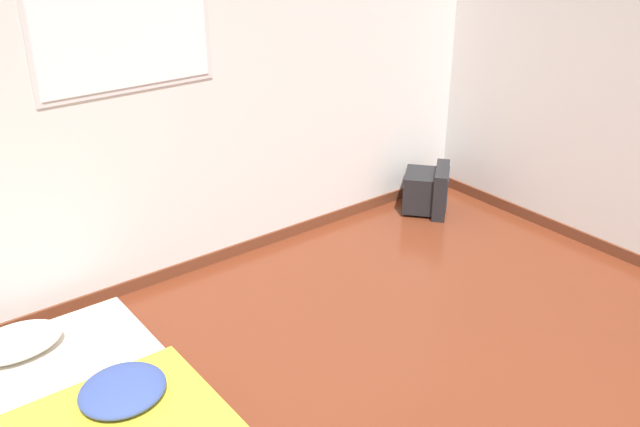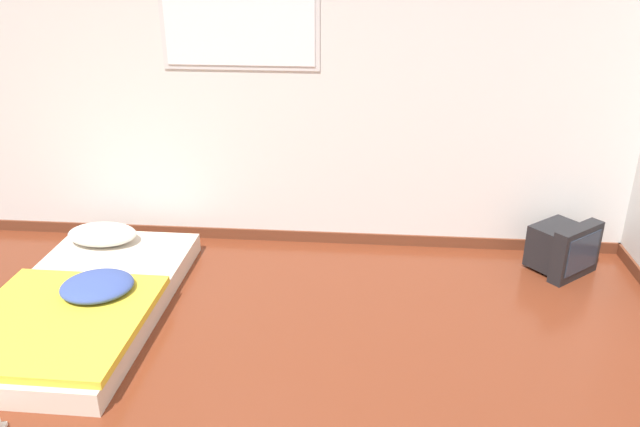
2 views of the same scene
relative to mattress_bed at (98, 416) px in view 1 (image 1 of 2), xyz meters
The scene contains 3 objects.
wall_back 1.96m from the mattress_bed, 51.30° to the left, with size 8.02×0.08×2.60m.
mattress_bed is the anchor object (origin of this frame).
crt_tv 3.36m from the mattress_bed, 14.83° to the left, with size 0.54×0.53×0.39m.
Camera 1 is at (-1.82, -1.33, 2.58)m, focal length 40.00 mm.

